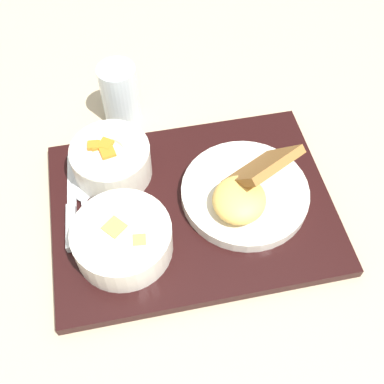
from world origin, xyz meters
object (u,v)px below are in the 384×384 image
at_px(plate_main, 246,192).
at_px(knife, 71,215).
at_px(glass_water, 120,96).
at_px(spoon, 85,205).
at_px(bowl_salad, 111,160).
at_px(bowl_soup, 122,238).

relative_size(plate_main, knife, 1.09).
height_order(knife, glass_water, glass_water).
bearing_deg(spoon, bowl_salad, -45.42).
relative_size(knife, spoon, 1.03).
xyz_separation_m(bowl_soup, knife, (-0.07, 0.06, -0.02)).
height_order(bowl_soup, knife, bowl_soup).
distance_m(knife, glass_water, 0.22).
height_order(bowl_soup, spoon, bowl_soup).
bearing_deg(plate_main, knife, 177.51).
relative_size(bowl_soup, knife, 0.78).
relative_size(bowl_soup, spoon, 0.80).
bearing_deg(knife, bowl_salad, -41.70).
bearing_deg(spoon, bowl_soup, -152.76).
relative_size(bowl_salad, bowl_soup, 0.88).
relative_size(plate_main, glass_water, 1.81).
height_order(bowl_salad, glass_water, glass_water).
height_order(plate_main, glass_water, same).
relative_size(bowl_soup, plate_main, 0.72).
height_order(bowl_salad, plate_main, plate_main).
height_order(bowl_salad, bowl_soup, bowl_salad).
height_order(bowl_salad, knife, bowl_salad).
bearing_deg(spoon, knife, 120.33).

